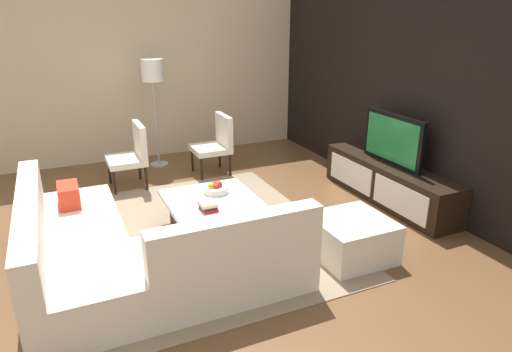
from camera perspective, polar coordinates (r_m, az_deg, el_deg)
The scene contains 14 objects.
ground_plane at distance 4.90m, azimuth -6.07°, elevation -7.71°, with size 14.00×14.00×0.00m, color brown.
feature_wall_back at distance 5.83m, azimuth 19.81°, elevation 10.29°, with size 6.40×0.12×2.80m, color black.
side_wall_left at distance 7.54m, azimuth -13.02°, elevation 12.95°, with size 0.12×5.20×2.80m, color beige.
area_rug at distance 4.99m, azimuth -6.45°, elevation -7.16°, with size 3.19×2.53×0.01m, color gray.
media_console at distance 5.92m, azimuth 16.37°, elevation -0.78°, with size 2.08×0.48×0.50m.
television at distance 5.75m, azimuth 16.92°, elevation 4.45°, with size 1.00×0.06×0.62m.
sectional_couch at distance 4.18m, azimuth -15.73°, elevation -9.31°, with size 2.28×2.28×0.81m.
coffee_table at distance 4.93m, azimuth -5.43°, elevation -4.93°, with size 1.04×0.95×0.38m.
accent_chair_near at distance 6.32m, azimuth -15.37°, elevation 2.98°, with size 0.56×0.49×0.87m.
floor_lamp at distance 6.95m, azimuth -12.94°, elevation 12.16°, with size 0.33×0.33×1.63m.
ottoman at distance 4.53m, azimuth 11.93°, elevation -7.70°, with size 0.70×0.70×0.40m, color silver.
fruit_bowl at distance 5.02m, azimuth -5.12°, elevation -1.54°, with size 0.28×0.28×0.14m.
accent_chair_far at distance 6.64m, azimuth -5.02°, elevation 4.42°, with size 0.53×0.52×0.87m.
book_stack at distance 4.61m, azimuth -6.10°, elevation -3.75°, with size 0.21×0.16×0.08m.
Camera 1 is at (4.13, -1.31, 2.29)m, focal length 31.63 mm.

